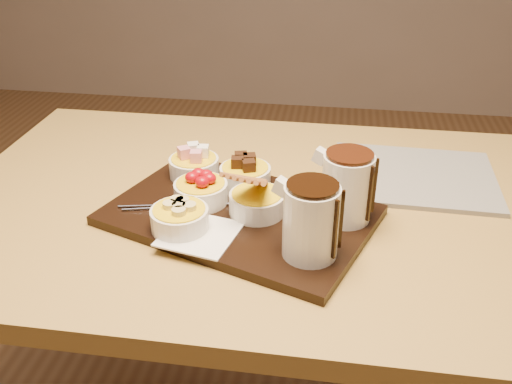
# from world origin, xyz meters

# --- Properties ---
(dining_table) EXTENTS (1.20, 0.80, 0.75)m
(dining_table) POSITION_xyz_m (0.00, 0.00, 0.65)
(dining_table) COLOR #A5833D
(dining_table) RESTS_ON ground
(serving_board) EXTENTS (0.54, 0.44, 0.02)m
(serving_board) POSITION_xyz_m (-0.02, -0.08, 0.76)
(serving_board) COLOR black
(serving_board) RESTS_ON dining_table
(napkin) EXTENTS (0.14, 0.14, 0.00)m
(napkin) POSITION_xyz_m (-0.07, -0.16, 0.77)
(napkin) COLOR white
(napkin) RESTS_ON serving_board
(bowl_marshmallows) EXTENTS (0.10, 0.10, 0.04)m
(bowl_marshmallows) POSITION_xyz_m (-0.13, 0.05, 0.79)
(bowl_marshmallows) COLOR silver
(bowl_marshmallows) RESTS_ON serving_board
(bowl_cake) EXTENTS (0.10, 0.10, 0.04)m
(bowl_cake) POSITION_xyz_m (-0.02, 0.02, 0.79)
(bowl_cake) COLOR silver
(bowl_cake) RESTS_ON serving_board
(bowl_strawberries) EXTENTS (0.10, 0.10, 0.04)m
(bowl_strawberries) POSITION_xyz_m (-0.09, -0.05, 0.79)
(bowl_strawberries) COLOR silver
(bowl_strawberries) RESTS_ON serving_board
(bowl_biscotti) EXTENTS (0.10, 0.10, 0.04)m
(bowl_biscotti) POSITION_xyz_m (0.01, -0.08, 0.79)
(bowl_biscotti) COLOR silver
(bowl_biscotti) RESTS_ON serving_board
(bowl_bananas) EXTENTS (0.10, 0.10, 0.04)m
(bowl_bananas) POSITION_xyz_m (-0.11, -0.15, 0.79)
(bowl_bananas) COLOR silver
(bowl_bananas) RESTS_ON serving_board
(pitcher_dark_chocolate) EXTENTS (0.11, 0.11, 0.12)m
(pitcher_dark_chocolate) POSITION_xyz_m (0.12, -0.19, 0.83)
(pitcher_dark_chocolate) COLOR silver
(pitcher_dark_chocolate) RESTS_ON serving_board
(pitcher_milk_chocolate) EXTENTS (0.11, 0.11, 0.12)m
(pitcher_milk_chocolate) POSITION_xyz_m (0.17, -0.07, 0.83)
(pitcher_milk_chocolate) COLOR silver
(pitcher_milk_chocolate) RESTS_ON serving_board
(fondue_skewers) EXTENTS (0.08, 0.26, 0.01)m
(fondue_skewers) POSITION_xyz_m (-0.11, -0.07, 0.77)
(fondue_skewers) COLOR silver
(fondue_skewers) RESTS_ON serving_board
(newspaper) EXTENTS (0.34, 0.27, 0.01)m
(newspaper) POSITION_xyz_m (0.31, 0.13, 0.76)
(newspaper) COLOR beige
(newspaper) RESTS_ON dining_table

